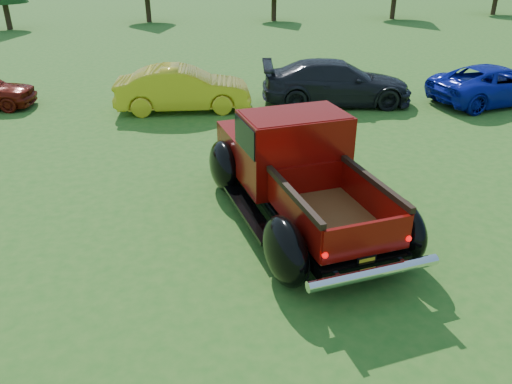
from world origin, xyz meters
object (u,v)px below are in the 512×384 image
Objects in this scene: show_car_grey at (337,82)px; show_car_blue at (496,84)px; show_car_yellow at (183,89)px; pickup_truck at (293,166)px.

show_car_grey is 5.60m from show_car_blue.
show_car_grey is at bearing 71.10° from show_car_blue.
pickup_truck is at bearing -161.61° from show_car_yellow.
pickup_truck is 1.16× the size of show_car_grey.
pickup_truck is 8.13m from show_car_grey.
pickup_truck is 1.26× the size of show_car_blue.
pickup_truck reaches higher than show_car_blue.
show_car_grey is (3.39, 7.39, -0.26)m from pickup_truck.
show_car_blue is (5.53, -0.88, -0.09)m from show_car_grey.
show_car_grey reaches higher than show_car_yellow.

